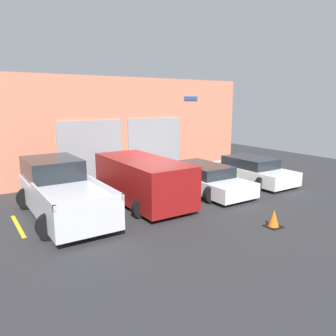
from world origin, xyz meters
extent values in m
plane|color=#2D2D30|center=(0.00, 0.00, 0.00)|extent=(28.00, 28.00, 0.00)
cube|color=#D17A5B|center=(0.00, 3.30, 2.49)|extent=(14.21, 0.60, 4.97)
cube|color=#939399|center=(-1.96, 2.96, 1.47)|extent=(3.11, 0.08, 2.95)
cube|color=#939399|center=(1.56, 2.96, 1.47)|extent=(3.11, 0.08, 2.95)
cube|color=#1E4799|center=(3.91, 2.97, 3.96)|extent=(0.90, 0.03, 0.22)
cube|color=silver|center=(-4.44, -1.20, 0.66)|extent=(1.94, 5.15, 0.88)
cube|color=#1E2328|center=(-4.44, 0.21, 1.45)|extent=(1.79, 2.32, 0.70)
cube|color=silver|center=(-5.37, -2.36, 1.18)|extent=(0.08, 2.83, 0.18)
cube|color=silver|center=(-3.51, -2.36, 1.18)|extent=(0.08, 2.83, 0.18)
cube|color=silver|center=(-4.44, -3.74, 1.18)|extent=(1.94, 0.08, 0.18)
cylinder|color=black|center=(-5.30, 0.39, 0.39)|extent=(0.79, 0.22, 0.79)
cylinder|color=black|center=(-3.58, 0.39, 0.39)|extent=(0.79, 0.22, 0.79)
cylinder|color=black|center=(-5.30, -2.80, 0.39)|extent=(0.79, 0.22, 0.79)
cylinder|color=black|center=(-3.58, -2.80, 0.39)|extent=(0.79, 0.22, 0.79)
cube|color=white|center=(4.44, -1.20, 0.44)|extent=(1.80, 4.27, 0.60)
cube|color=#1E2328|center=(4.44, -1.10, 0.97)|extent=(1.59, 2.35, 0.45)
cylinder|color=black|center=(3.65, 0.12, 0.31)|extent=(0.63, 0.22, 0.63)
cylinder|color=black|center=(5.23, 0.12, 0.31)|extent=(0.63, 0.22, 0.63)
cylinder|color=black|center=(3.65, -2.52, 0.31)|extent=(0.63, 0.22, 0.63)
cylinder|color=black|center=(5.23, -2.52, 0.31)|extent=(0.63, 0.22, 0.63)
cube|color=white|center=(1.48, -1.20, 0.43)|extent=(1.81, 4.73, 0.57)
cube|color=#1E2328|center=(1.48, -1.08, 0.94)|extent=(1.59, 2.60, 0.45)
cylinder|color=black|center=(0.69, 0.26, 0.34)|extent=(0.67, 0.22, 0.67)
cylinder|color=black|center=(2.27, 0.26, 0.34)|extent=(0.67, 0.22, 0.67)
cylinder|color=black|center=(0.69, -2.67, 0.34)|extent=(0.67, 0.22, 0.67)
cylinder|color=black|center=(2.27, -2.67, 0.34)|extent=(0.67, 0.22, 0.67)
cube|color=maroon|center=(-1.48, -1.20, 0.93)|extent=(1.93, 4.68, 1.52)
cube|color=#1E2328|center=(-1.48, 1.09, 1.45)|extent=(1.73, 0.06, 0.28)
cylinder|color=black|center=(-2.33, 0.25, 0.33)|extent=(0.66, 0.22, 0.66)
cylinder|color=black|center=(-0.63, 0.25, 0.33)|extent=(0.66, 0.22, 0.66)
cylinder|color=black|center=(-2.33, -2.65, 0.33)|extent=(0.66, 0.22, 0.66)
cylinder|color=black|center=(-0.63, -2.65, 0.33)|extent=(0.66, 0.22, 0.66)
cube|color=gold|center=(-5.92, -1.20, 0.00)|extent=(0.12, 2.20, 0.01)
cube|color=gold|center=(-2.96, -1.20, 0.00)|extent=(0.12, 2.20, 0.01)
cube|color=gold|center=(0.00, -1.20, 0.00)|extent=(0.12, 2.20, 0.01)
cube|color=gold|center=(2.96, -1.20, 0.00)|extent=(0.12, 2.20, 0.01)
cube|color=gold|center=(5.92, -1.20, 0.00)|extent=(0.12, 2.20, 0.01)
cube|color=black|center=(0.71, -5.60, 0.01)|extent=(0.47, 0.47, 0.03)
cone|color=orange|center=(0.71, -5.60, 0.28)|extent=(0.36, 0.36, 0.55)
camera|label=1|loc=(-7.26, -11.83, 3.83)|focal=35.00mm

